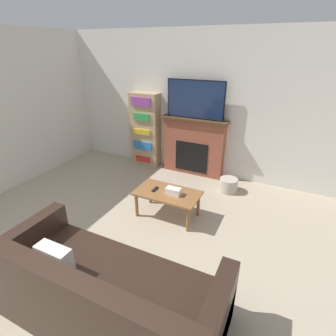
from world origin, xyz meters
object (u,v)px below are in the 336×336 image
Objects in this scene: fireplace at (194,146)px; bookshelf at (145,130)px; couch at (102,295)px; tv at (195,100)px; storage_basket at (228,185)px; coffee_table at (167,195)px.

bookshelf is at bearing -178.83° from fireplace.
fireplace reaches higher than couch.
storage_basket is at bearing -26.58° from tv.
couch is 1.78m from coffee_table.
bookshelf is at bearing 113.84° from couch.
storage_basket is (0.65, 1.16, -0.24)m from coffee_table.
bookshelf is (-1.29, 1.59, 0.41)m from coffee_table.
tv is 3.48× the size of storage_basket.
couch is (0.39, -3.36, -1.20)m from tv.
fireplace is 0.85× the size of bookshelf.
bookshelf is at bearing 167.65° from storage_basket.
tv reaches higher than storage_basket.
tv reaches higher than bookshelf.
bookshelf reaches higher than storage_basket.
tv is 0.72× the size of bookshelf.
bookshelf is 2.10m from storage_basket.
couch is at bearing -66.16° from bookshelf.
bookshelf reaches higher than couch.
fireplace reaches higher than storage_basket.
couch is 1.44× the size of bookshelf.
couch is 6.91× the size of storage_basket.
bookshelf is (-1.09, -0.00, -0.72)m from tv.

